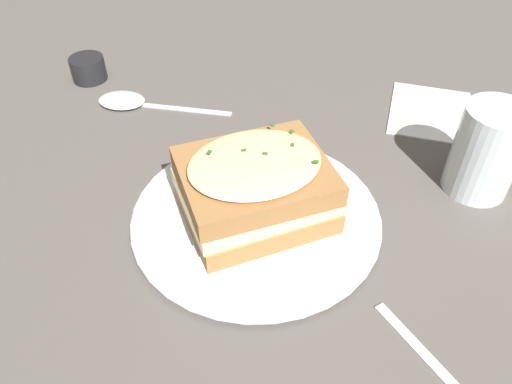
{
  "coord_description": "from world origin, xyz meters",
  "views": [
    {
      "loc": [
        0.37,
        0.11,
        0.37
      ],
      "look_at": [
        0.03,
        0.01,
        0.04
      ],
      "focal_mm": 35.0,
      "sensor_mm": 36.0,
      "label": 1
    }
  ],
  "objects_px": {
    "napkin": "(430,112)",
    "condiment_pot": "(88,69)",
    "spoon": "(129,101)",
    "dinner_plate": "(256,217)",
    "sandwich": "(256,188)",
    "water_glass": "(487,151)"
  },
  "relations": [
    {
      "from": "napkin",
      "to": "spoon",
      "type": "bearing_deg",
      "value": -77.51
    },
    {
      "from": "dinner_plate",
      "to": "condiment_pot",
      "type": "bearing_deg",
      "value": -124.49
    },
    {
      "from": "condiment_pot",
      "to": "dinner_plate",
      "type": "bearing_deg",
      "value": 55.51
    },
    {
      "from": "napkin",
      "to": "condiment_pot",
      "type": "xyz_separation_m",
      "value": [
        0.04,
        -0.47,
        0.01
      ]
    },
    {
      "from": "sandwich",
      "to": "napkin",
      "type": "bearing_deg",
      "value": 146.16
    },
    {
      "from": "dinner_plate",
      "to": "sandwich",
      "type": "bearing_deg",
      "value": -49.02
    },
    {
      "from": "sandwich",
      "to": "condiment_pot",
      "type": "relative_size",
      "value": 3.68
    },
    {
      "from": "water_glass",
      "to": "napkin",
      "type": "relative_size",
      "value": 0.8
    },
    {
      "from": "dinner_plate",
      "to": "water_glass",
      "type": "relative_size",
      "value": 2.54
    },
    {
      "from": "spoon",
      "to": "napkin",
      "type": "xyz_separation_m",
      "value": [
        -0.09,
        0.39,
        -0.0
      ]
    },
    {
      "from": "sandwich",
      "to": "napkin",
      "type": "distance_m",
      "value": 0.31
    },
    {
      "from": "sandwich",
      "to": "spoon",
      "type": "relative_size",
      "value": 0.97
    },
    {
      "from": "water_glass",
      "to": "spoon",
      "type": "distance_m",
      "value": 0.44
    },
    {
      "from": "napkin",
      "to": "condiment_pot",
      "type": "height_order",
      "value": "condiment_pot"
    },
    {
      "from": "spoon",
      "to": "napkin",
      "type": "distance_m",
      "value": 0.4
    },
    {
      "from": "dinner_plate",
      "to": "condiment_pot",
      "type": "distance_m",
      "value": 0.37
    },
    {
      "from": "water_glass",
      "to": "spoon",
      "type": "height_order",
      "value": "water_glass"
    },
    {
      "from": "sandwich",
      "to": "water_glass",
      "type": "relative_size",
      "value": 1.79
    },
    {
      "from": "sandwich",
      "to": "water_glass",
      "type": "bearing_deg",
      "value": 118.09
    },
    {
      "from": "water_glass",
      "to": "condiment_pot",
      "type": "distance_m",
      "value": 0.53
    },
    {
      "from": "sandwich",
      "to": "water_glass",
      "type": "xyz_separation_m",
      "value": [
        -0.12,
        0.22,
        0.0
      ]
    },
    {
      "from": "napkin",
      "to": "sandwich",
      "type": "bearing_deg",
      "value": -33.84
    }
  ]
}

